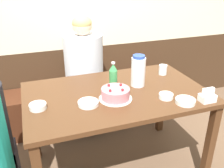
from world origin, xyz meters
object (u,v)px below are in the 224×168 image
(water_pitcher, at_px, (138,71))
(bowl_rice_small, at_px, (185,101))
(glass_water_tall, at_px, (163,70))
(napkin_holder, at_px, (207,97))
(bowl_soup_white, at_px, (166,96))
(soju_bottle, at_px, (113,75))
(birthday_cake, at_px, (115,94))
(bowl_side_dish, at_px, (38,106))
(bowl_sauce_shallow, at_px, (88,103))
(bench_seat, at_px, (91,103))
(person_teal_shirt, at_px, (85,77))

(water_pitcher, xyz_separation_m, bowl_rice_small, (0.20, -0.39, -0.11))
(glass_water_tall, bearing_deg, napkin_holder, -85.38)
(water_pitcher, xyz_separation_m, bowl_soup_white, (0.10, -0.28, -0.11))
(soju_bottle, height_order, glass_water_tall, soju_bottle)
(birthday_cake, relative_size, glass_water_tall, 2.81)
(bowl_side_dish, bearing_deg, bowl_rice_small, -15.03)
(water_pitcher, height_order, napkin_holder, water_pitcher)
(bowl_rice_small, xyz_separation_m, glass_water_tall, (0.12, 0.53, 0.03))
(glass_water_tall, bearing_deg, bowl_sauce_shallow, -157.34)
(bench_seat, bearing_deg, bowl_sauce_shallow, -105.10)
(bowl_soup_white, bearing_deg, napkin_holder, -28.62)
(soju_bottle, height_order, bowl_rice_small, soju_bottle)
(glass_water_tall, distance_m, person_teal_shirt, 0.81)
(birthday_cake, relative_size, bowl_side_dish, 2.10)
(napkin_holder, relative_size, bowl_side_dish, 0.94)
(glass_water_tall, bearing_deg, bowl_side_dish, -166.86)
(bowl_sauce_shallow, bearing_deg, bowl_soup_white, -9.24)
(bench_seat, distance_m, bowl_rice_small, 1.35)
(water_pitcher, distance_m, napkin_holder, 0.56)
(bowl_rice_small, bearing_deg, person_teal_shirt, 115.87)
(bench_seat, xyz_separation_m, bowl_side_dish, (-0.60, -0.89, 0.55))
(bench_seat, xyz_separation_m, bowl_soup_white, (0.31, -1.05, 0.55))
(bowl_rice_small, distance_m, bowl_sauce_shallow, 0.69)
(soju_bottle, height_order, bowl_sauce_shallow, soju_bottle)
(birthday_cake, relative_size, napkin_holder, 2.24)
(glass_water_tall, bearing_deg, bowl_rice_small, -102.61)
(bench_seat, xyz_separation_m, napkin_holder, (0.57, -1.19, 0.57))
(soju_bottle, height_order, person_teal_shirt, person_teal_shirt)
(bowl_rice_small, bearing_deg, water_pitcher, 116.75)
(person_teal_shirt, bearing_deg, birthday_cake, 3.33)
(water_pitcher, xyz_separation_m, soju_bottle, (-0.20, 0.04, -0.03))
(bowl_soup_white, bearing_deg, bench_seat, 106.60)
(person_teal_shirt, bearing_deg, bowl_sauce_shallow, -11.41)
(bowl_side_dish, bearing_deg, person_teal_shirt, 56.25)
(bowl_soup_white, height_order, bowl_side_dish, same)
(bench_seat, relative_size, person_teal_shirt, 1.60)
(bench_seat, distance_m, napkin_holder, 1.44)
(person_teal_shirt, bearing_deg, bowl_soup_white, 23.90)
(person_teal_shirt, bearing_deg, glass_water_tall, 51.25)
(birthday_cake, distance_m, person_teal_shirt, 0.82)
(water_pitcher, relative_size, person_teal_shirt, 0.21)
(bowl_rice_small, bearing_deg, bowl_side_dish, 164.97)
(bowl_soup_white, distance_m, glass_water_tall, 0.47)
(napkin_holder, xyz_separation_m, bowl_rice_small, (-0.16, 0.03, -0.02))
(water_pitcher, distance_m, bowl_soup_white, 0.32)
(napkin_holder, height_order, glass_water_tall, napkin_holder)
(birthday_cake, bearing_deg, glass_water_tall, 28.23)
(water_pitcher, bearing_deg, soju_bottle, 169.39)
(bowl_soup_white, xyz_separation_m, bowl_side_dish, (-0.91, 0.16, 0.00))
(bench_seat, relative_size, bowl_side_dish, 16.93)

